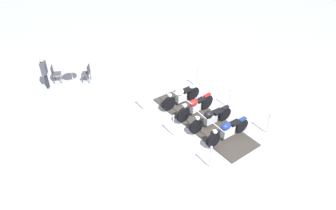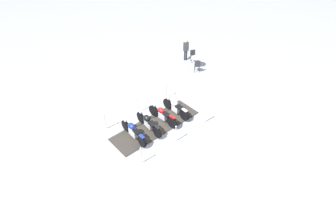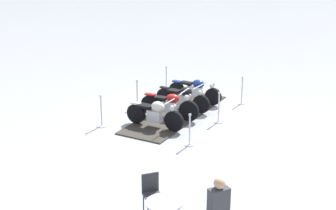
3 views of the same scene
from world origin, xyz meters
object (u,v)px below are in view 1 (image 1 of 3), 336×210
object	(u,v)px
motorcycle_cream	(181,96)
motorcycle_black	(210,118)
motorcycle_maroon	(195,106)
cafe_chair_near_table	(55,73)
stanchion_left_rear	(268,126)
stanchion_right_rear	(210,160)
motorcycle_navy	(227,130)
stanchion_left_mid	(229,101)
bystander_person	(44,70)
stanchion_left_front	(197,82)
cafe_chair_across_table	(87,72)
stanchion_right_front	(144,104)
cafe_table	(71,72)
stanchion_right_mid	(173,129)

from	to	relation	value
motorcycle_cream	motorcycle_black	world-z (taller)	motorcycle_cream
motorcycle_maroon	cafe_chair_near_table	xyz separation A→B (m)	(-7.28, -2.10, 0.04)
stanchion_left_rear	cafe_chair_near_table	bearing A→B (deg)	-163.78
motorcycle_maroon	stanchion_right_rear	bearing A→B (deg)	55.46
motorcycle_navy	stanchion_left_mid	size ratio (longest dim) A/B	2.01
motorcycle_cream	bystander_person	world-z (taller)	bystander_person
stanchion_left_front	cafe_chair_across_table	xyz separation A→B (m)	(-4.79, -3.09, 0.22)
stanchion_right_front	stanchion_right_rear	world-z (taller)	stanchion_right_rear
stanchion_left_mid	cafe_chair_near_table	bearing A→B (deg)	-156.43
stanchion_right_rear	cafe_table	bearing A→B (deg)	175.30
stanchion_right_front	cafe_chair_near_table	bearing A→B (deg)	-169.24
stanchion_right_rear	motorcycle_maroon	bearing A→B (deg)	134.71
stanchion_left_front	stanchion_right_rear	bearing A→B (deg)	-51.09
motorcycle_maroon	cafe_chair_across_table	world-z (taller)	motorcycle_maroon
motorcycle_black	stanchion_right_mid	size ratio (longest dim) A/B	1.96
motorcycle_navy	stanchion_right_front	size ratio (longest dim) A/B	2.10
motorcycle_maroon	stanchion_left_mid	distance (m)	1.73
motorcycle_navy	cafe_table	world-z (taller)	motorcycle_navy
cafe_chair_near_table	stanchion_left_mid	bearing A→B (deg)	-22.49
cafe_chair_near_table	bystander_person	xyz separation A→B (m)	(0.11, -0.60, 0.45)
stanchion_right_front	cafe_chair_across_table	bearing A→B (deg)	179.12
motorcycle_black	stanchion_left_mid	xyz separation A→B (m)	(-0.06, 1.73, -0.11)
motorcycle_black	stanchion_right_mid	bearing A→B (deg)	-13.98
cafe_chair_near_table	bystander_person	bearing A→B (deg)	-125.71
cafe_table	cafe_chair_near_table	xyz separation A→B (m)	(-0.57, -0.59, -0.01)
motorcycle_navy	stanchion_left_mid	bearing A→B (deg)	-135.47
motorcycle_navy	bystander_person	bearing A→B (deg)	-59.48
stanchion_left_mid	motorcycle_cream	bearing A→B (deg)	-147.21
stanchion_left_mid	cafe_table	distance (m)	8.18
motorcycle_cream	motorcycle_maroon	world-z (taller)	motorcycle_maroon
motorcycle_maroon	stanchion_left_front	size ratio (longest dim) A/B	1.96
motorcycle_maroon	stanchion_right_rear	distance (m)	3.16
stanchion_left_mid	bystander_person	size ratio (longest dim) A/B	0.63
motorcycle_maroon	motorcycle_black	xyz separation A→B (m)	(0.97, -0.26, -0.01)
cafe_table	cafe_chair_across_table	world-z (taller)	cafe_chair_across_table
stanchion_left_mid	stanchion_left_rear	xyz separation A→B (m)	(2.14, -0.57, -0.00)
stanchion_right_rear	motorcycle_black	bearing A→B (deg)	122.32
motorcycle_maroon	stanchion_right_front	bearing A→B (deg)	-51.05
stanchion_left_front	stanchion_right_mid	bearing A→B (deg)	-70.54
stanchion_left_front	cafe_chair_near_table	xyz separation A→B (m)	(-6.04, -4.14, 0.22)
motorcycle_cream	stanchion_left_front	distance (m)	1.81
motorcycle_black	stanchion_left_front	world-z (taller)	stanchion_left_front
motorcycle_cream	cafe_table	bearing A→B (deg)	-57.67
motorcycle_navy	stanchion_right_mid	world-z (taller)	stanchion_right_mid
motorcycle_maroon	cafe_chair_near_table	distance (m)	7.57
motorcycle_cream	cafe_chair_near_table	bearing A→B (deg)	-54.29
cafe_chair_across_table	bystander_person	size ratio (longest dim) A/B	0.57
motorcycle_black	stanchion_left_rear	distance (m)	2.39
stanchion_right_rear	cafe_chair_near_table	distance (m)	9.50
stanchion_right_mid	cafe_chair_near_table	xyz separation A→B (m)	(-7.35, -0.42, 0.21)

